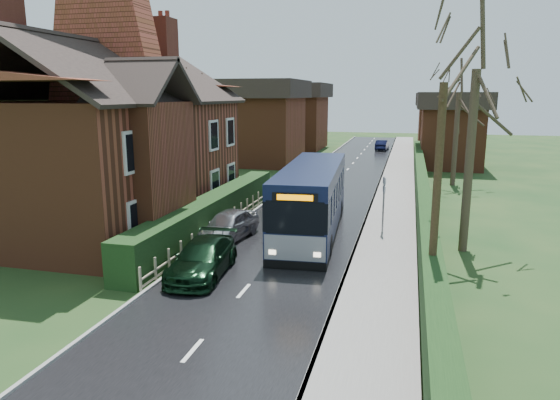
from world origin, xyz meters
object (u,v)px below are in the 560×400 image
(telegraph_pole, at_px, (436,202))
(brick_house, at_px, (115,135))
(bus, at_px, (312,200))
(car_green, at_px, (203,258))
(car_silver, at_px, (228,225))
(bus_stop_sign, at_px, (384,197))

(telegraph_pole, bearing_deg, brick_house, 164.52)
(bus, relative_size, car_green, 2.47)
(car_green, bearing_deg, car_silver, 93.84)
(bus, height_order, bus_stop_sign, bus)
(car_silver, xyz_separation_m, telegraph_pole, (8.35, -5.70, 2.69))
(car_silver, distance_m, telegraph_pole, 10.46)
(car_silver, xyz_separation_m, car_green, (0.66, -4.41, -0.04))
(brick_house, distance_m, bus_stop_sign, 13.05)
(bus_stop_sign, bearing_deg, bus, 173.75)
(bus, xyz_separation_m, car_green, (-2.69, -6.37, -0.95))
(telegraph_pole, bearing_deg, car_silver, 155.83)
(car_green, relative_size, bus_stop_sign, 1.57)
(bus_stop_sign, distance_m, telegraph_pole, 8.53)
(car_green, height_order, telegraph_pole, telegraph_pole)
(brick_house, relative_size, car_silver, 3.77)
(telegraph_pole, bearing_deg, car_green, -179.35)
(car_silver, height_order, telegraph_pole, telegraph_pole)
(brick_house, xyz_separation_m, car_silver, (6.18, -1.27, -3.72))
(bus, xyz_separation_m, bus_stop_sign, (3.20, 0.53, 0.22))
(car_silver, bearing_deg, bus_stop_sign, 28.09)
(brick_house, relative_size, bus, 1.39)
(car_green, relative_size, telegraph_pole, 0.64)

